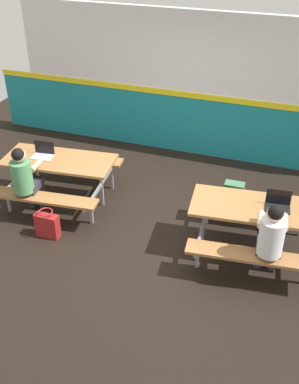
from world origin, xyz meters
The scene contains 10 objects.
ground_plane centered at (0.00, 0.00, -0.01)m, with size 10.00×10.00×0.02m, color black.
accent_backdrop centered at (0.00, 2.54, 1.25)m, with size 8.00×0.14×2.60m.
picnic_table_left centered at (-1.53, 0.22, 0.57)m, with size 1.78×1.72×0.74m.
picnic_table_right centered at (1.53, -0.05, 0.57)m, with size 1.78×1.72×0.74m.
student_nearer centered at (-1.76, -0.36, 0.71)m, with size 0.39×0.54×1.21m.
student_further centered at (1.78, -0.59, 0.71)m, with size 0.39×0.54×1.21m.
laptop_silver centered at (-1.80, 0.23, 0.79)m, with size 0.34×0.25×0.22m.
laptop_dark centered at (1.79, 0.01, 0.79)m, with size 0.34×0.25×0.22m.
backpack_dark centered at (1.09, 0.92, 0.22)m, with size 0.30×0.22×0.44m.
tote_bag_bright centered at (-1.27, -0.70, 0.19)m, with size 0.34×0.21×0.43m.
Camera 1 is at (1.89, -5.22, 4.14)m, focal length 43.38 mm.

